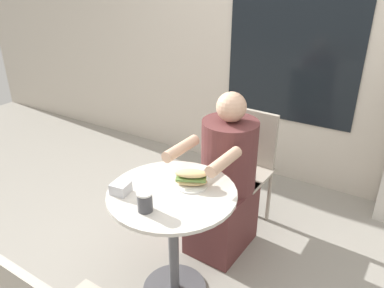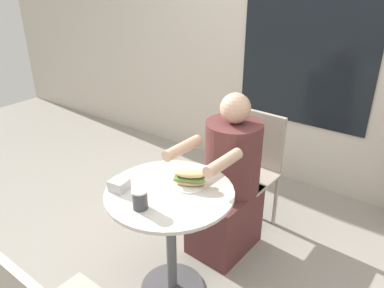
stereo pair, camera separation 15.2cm
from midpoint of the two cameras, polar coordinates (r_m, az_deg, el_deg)
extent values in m
cube|color=beige|center=(3.26, 13.31, 17.81)|extent=(8.00, 0.08, 2.80)
cube|color=black|center=(3.21, 13.98, 15.91)|extent=(1.11, 0.01, 1.47)
cylinder|color=beige|center=(2.03, -5.21, -7.53)|extent=(0.70, 0.70, 0.02)
cylinder|color=#515156|center=(2.23, -4.85, -14.96)|extent=(0.06, 0.06, 0.67)
cylinder|color=#515156|center=(2.47, -4.54, -21.05)|extent=(0.39, 0.39, 0.02)
cube|color=#ADA393|center=(2.73, 5.92, -4.53)|extent=(0.40, 0.40, 0.02)
cube|color=#ADA393|center=(2.77, 7.87, 0.93)|extent=(0.35, 0.05, 0.42)
cylinder|color=#ADA393|center=(2.67, 7.11, -11.18)|extent=(0.03, 0.03, 0.43)
cylinder|color=#ADA393|center=(2.80, 1.07, -8.98)|extent=(0.03, 0.03, 0.43)
cylinder|color=#ADA393|center=(2.92, 10.17, -7.89)|extent=(0.03, 0.03, 0.43)
cylinder|color=#ADA393|center=(3.04, 4.51, -6.05)|extent=(0.03, 0.03, 0.43)
cube|color=brown|center=(2.63, 2.82, -11.27)|extent=(0.37, 0.47, 0.45)
cylinder|color=brown|center=(2.44, 3.90, -1.72)|extent=(0.36, 0.36, 0.47)
sphere|color=#D6A889|center=(2.31, 4.14, 5.62)|extent=(0.19, 0.19, 0.19)
cylinder|color=#D6A889|center=(2.06, 2.82, -2.71)|extent=(0.08, 0.29, 0.07)
cylinder|color=#D6A889|center=(2.21, -3.64, -0.68)|extent=(0.08, 0.29, 0.07)
cylinder|color=white|center=(2.07, -2.23, -6.26)|extent=(0.18, 0.18, 0.01)
ellipsoid|color=#DBB77A|center=(2.06, -2.24, -5.73)|extent=(0.20, 0.15, 0.04)
cube|color=olive|center=(2.04, -2.25, -5.15)|extent=(0.18, 0.15, 0.01)
ellipsoid|color=#DBB77A|center=(2.03, -2.26, -4.56)|extent=(0.20, 0.15, 0.04)
cylinder|color=#424247|center=(1.87, -9.52, -8.81)|extent=(0.08, 0.08, 0.10)
cylinder|color=white|center=(1.84, -9.64, -7.45)|extent=(0.08, 0.08, 0.01)
cube|color=silver|center=(2.04, -12.94, -6.60)|extent=(0.10, 0.10, 0.06)
camera|label=1|loc=(0.08, -92.10, -1.00)|focal=35.00mm
camera|label=2|loc=(0.08, 87.90, 1.00)|focal=35.00mm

